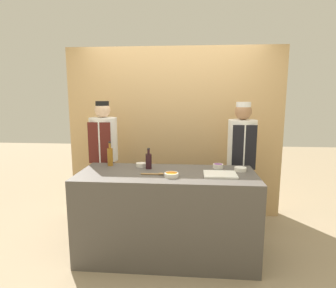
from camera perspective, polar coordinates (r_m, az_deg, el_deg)
ground_plane at (r=3.33m, az=-0.23°, el=-21.46°), size 14.00×14.00×0.00m
cabinet_wall at (r=4.09m, az=1.22°, el=2.34°), size 3.05×0.18×2.40m
counter at (r=3.12m, az=-0.24°, el=-14.12°), size 1.87×0.76×0.93m
sauce_bowl_orange at (r=2.81m, az=0.72°, el=-6.23°), size 0.14×0.14×0.04m
sauce_bowl_purple at (r=3.19m, az=10.14°, el=-4.39°), size 0.11×0.11×0.05m
sauce_bowl_white at (r=3.12m, az=14.50°, el=-4.94°), size 0.13×0.13×0.04m
sauce_bowl_red at (r=3.22m, az=-5.48°, el=-4.19°), size 0.11×0.11×0.04m
cutting_board at (r=2.91m, az=10.54°, el=-6.09°), size 0.33×0.25×0.02m
bottle_wine at (r=3.11m, az=-3.96°, el=-3.40°), size 0.07×0.07×0.23m
bottle_amber at (r=3.30m, az=-11.68°, el=-2.45°), size 0.06×0.06×0.28m
wooden_spoon at (r=2.88m, az=-2.58°, el=-6.07°), size 0.24×0.04×0.02m
chef_left at (r=3.78m, az=-12.81°, el=-3.14°), size 0.36×0.36×1.66m
chef_right at (r=3.66m, az=14.62°, el=-3.67°), size 0.35×0.35×1.65m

